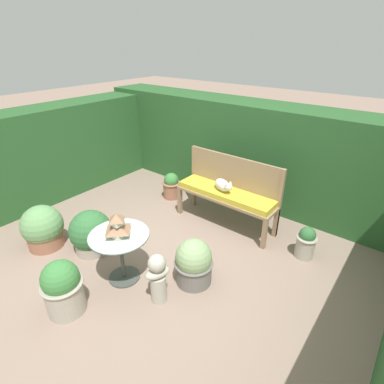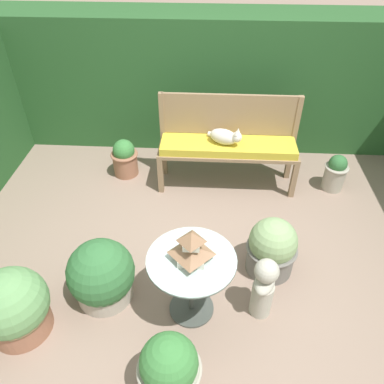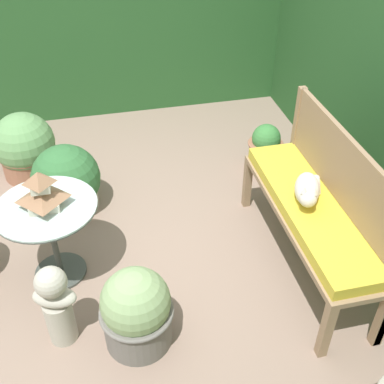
{
  "view_description": "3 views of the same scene",
  "coord_description": "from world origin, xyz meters",
  "px_view_note": "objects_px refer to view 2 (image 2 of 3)",
  "views": [
    {
      "loc": [
        2.25,
        -2.24,
        2.63
      ],
      "look_at": [
        -0.04,
        0.65,
        0.72
      ],
      "focal_mm": 28.0,
      "sensor_mm": 36.0,
      "label": 1
    },
    {
      "loc": [
        -0.02,
        -2.43,
        2.79
      ],
      "look_at": [
        -0.19,
        0.43,
        0.47
      ],
      "focal_mm": 35.0,
      "sensor_mm": 36.0,
      "label": 2
    },
    {
      "loc": [
        2.48,
        -0.18,
        2.67
      ],
      "look_at": [
        -0.2,
        0.44,
        0.53
      ],
      "focal_mm": 45.0,
      "sensor_mm": 36.0,
      "label": 3
    }
  ],
  "objects_px": {
    "potted_plant_hedge_corner": "(125,158)",
    "potted_plant_bench_right": "(170,372)",
    "potted_plant_table_far": "(272,248)",
    "pagoda_birdhouse": "(191,248)",
    "potted_plant_patio_mid": "(102,275)",
    "potted_plant_path_edge": "(14,307)",
    "garden_bench": "(228,149)",
    "patio_table": "(191,271)",
    "garden_bust": "(264,287)",
    "potted_plant_bench_left": "(335,172)",
    "cat": "(225,137)"
  },
  "relations": [
    {
      "from": "garden_bench",
      "to": "potted_plant_table_far",
      "type": "relative_size",
      "value": 2.74
    },
    {
      "from": "pagoda_birdhouse",
      "to": "garden_bust",
      "type": "bearing_deg",
      "value": 1.49
    },
    {
      "from": "potted_plant_bench_left",
      "to": "potted_plant_bench_right",
      "type": "relative_size",
      "value": 0.71
    },
    {
      "from": "garden_bench",
      "to": "potted_plant_patio_mid",
      "type": "relative_size",
      "value": 2.67
    },
    {
      "from": "potted_plant_path_edge",
      "to": "patio_table",
      "type": "bearing_deg",
      "value": 10.76
    },
    {
      "from": "potted_plant_patio_mid",
      "to": "potted_plant_path_edge",
      "type": "relative_size",
      "value": 0.95
    },
    {
      "from": "garden_bench",
      "to": "garden_bust",
      "type": "bearing_deg",
      "value": -81.29
    },
    {
      "from": "potted_plant_hedge_corner",
      "to": "potted_plant_bench_right",
      "type": "bearing_deg",
      "value": -72.34
    },
    {
      "from": "potted_plant_patio_mid",
      "to": "potted_plant_bench_left",
      "type": "bearing_deg",
      "value": 35.45
    },
    {
      "from": "garden_bench",
      "to": "potted_plant_patio_mid",
      "type": "distance_m",
      "value": 2.0
    },
    {
      "from": "garden_bust",
      "to": "potted_plant_hedge_corner",
      "type": "distance_m",
      "value": 2.43
    },
    {
      "from": "cat",
      "to": "pagoda_birdhouse",
      "type": "relative_size",
      "value": 1.37
    },
    {
      "from": "pagoda_birdhouse",
      "to": "garden_bust",
      "type": "xyz_separation_m",
      "value": [
        0.58,
        0.01,
        -0.43
      ]
    },
    {
      "from": "garden_bench",
      "to": "potted_plant_path_edge",
      "type": "distance_m",
      "value": 2.63
    },
    {
      "from": "garden_bench",
      "to": "potted_plant_hedge_corner",
      "type": "height_order",
      "value": "garden_bench"
    },
    {
      "from": "garden_bust",
      "to": "potted_plant_patio_mid",
      "type": "distance_m",
      "value": 1.35
    },
    {
      "from": "cat",
      "to": "potted_plant_bench_right",
      "type": "relative_size",
      "value": 0.6
    },
    {
      "from": "patio_table",
      "to": "potted_plant_table_far",
      "type": "relative_size",
      "value": 1.2
    },
    {
      "from": "garden_bench",
      "to": "potted_plant_bench_right",
      "type": "xyz_separation_m",
      "value": [
        -0.41,
        -2.47,
        -0.18
      ]
    },
    {
      "from": "garden_bust",
      "to": "garden_bench",
      "type": "bearing_deg",
      "value": 29.12
    },
    {
      "from": "patio_table",
      "to": "potted_plant_hedge_corner",
      "type": "relative_size",
      "value": 1.45
    },
    {
      "from": "cat",
      "to": "potted_plant_hedge_corner",
      "type": "relative_size",
      "value": 0.8
    },
    {
      "from": "potted_plant_table_far",
      "to": "potted_plant_path_edge",
      "type": "relative_size",
      "value": 0.93
    },
    {
      "from": "potted_plant_table_far",
      "to": "potted_plant_hedge_corner",
      "type": "bearing_deg",
      "value": 138.81
    },
    {
      "from": "potted_plant_bench_right",
      "to": "potted_plant_patio_mid",
      "type": "xyz_separation_m",
      "value": [
        -0.66,
        0.8,
        -0.05
      ]
    },
    {
      "from": "patio_table",
      "to": "garden_bust",
      "type": "height_order",
      "value": "patio_table"
    },
    {
      "from": "potted_plant_hedge_corner",
      "to": "garden_bust",
      "type": "bearing_deg",
      "value": -51.52
    },
    {
      "from": "potted_plant_table_far",
      "to": "potted_plant_bench_left",
      "type": "bearing_deg",
      "value": 55.51
    },
    {
      "from": "patio_table",
      "to": "potted_plant_path_edge",
      "type": "distance_m",
      "value": 1.4
    },
    {
      "from": "garden_bust",
      "to": "potted_plant_bench_right",
      "type": "distance_m",
      "value": 0.99
    },
    {
      "from": "pagoda_birdhouse",
      "to": "potted_plant_bench_right",
      "type": "bearing_deg",
      "value": -98.36
    },
    {
      "from": "patio_table",
      "to": "potted_plant_patio_mid",
      "type": "bearing_deg",
      "value": 172.58
    },
    {
      "from": "potted_plant_hedge_corner",
      "to": "potted_plant_table_far",
      "type": "xyz_separation_m",
      "value": [
        1.64,
        -1.43,
        0.04
      ]
    },
    {
      "from": "patio_table",
      "to": "potted_plant_table_far",
      "type": "xyz_separation_m",
      "value": [
        0.7,
        0.49,
        -0.23
      ]
    },
    {
      "from": "potted_plant_hedge_corner",
      "to": "pagoda_birdhouse",
      "type": "bearing_deg",
      "value": -63.97
    },
    {
      "from": "potted_plant_table_far",
      "to": "potted_plant_path_edge",
      "type": "distance_m",
      "value": 2.19
    },
    {
      "from": "garden_bust",
      "to": "potted_plant_table_far",
      "type": "relative_size",
      "value": 1.07
    },
    {
      "from": "potted_plant_table_far",
      "to": "potted_plant_path_edge",
      "type": "xyz_separation_m",
      "value": [
        -2.06,
        -0.75,
        0.01
      ]
    },
    {
      "from": "garden_bench",
      "to": "pagoda_birdhouse",
      "type": "distance_m",
      "value": 1.82
    },
    {
      "from": "pagoda_birdhouse",
      "to": "potted_plant_patio_mid",
      "type": "relative_size",
      "value": 0.47
    },
    {
      "from": "garden_bench",
      "to": "potted_plant_bench_left",
      "type": "height_order",
      "value": "garden_bench"
    },
    {
      "from": "potted_plant_hedge_corner",
      "to": "potted_plant_table_far",
      "type": "height_order",
      "value": "potted_plant_table_far"
    },
    {
      "from": "patio_table",
      "to": "pagoda_birdhouse",
      "type": "xyz_separation_m",
      "value": [
        -0.0,
        -0.0,
        0.25
      ]
    },
    {
      "from": "garden_bust",
      "to": "potted_plant_hedge_corner",
      "type": "xyz_separation_m",
      "value": [
        -1.51,
        1.9,
        -0.1
      ]
    },
    {
      "from": "pagoda_birdhouse",
      "to": "potted_plant_table_far",
      "type": "height_order",
      "value": "pagoda_birdhouse"
    },
    {
      "from": "pagoda_birdhouse",
      "to": "potted_plant_patio_mid",
      "type": "height_order",
      "value": "pagoda_birdhouse"
    },
    {
      "from": "garden_bench",
      "to": "patio_table",
      "type": "bearing_deg",
      "value": -99.86
    },
    {
      "from": "garden_bench",
      "to": "pagoda_birdhouse",
      "type": "xyz_separation_m",
      "value": [
        -0.31,
        -1.77,
        0.26
      ]
    },
    {
      "from": "pagoda_birdhouse",
      "to": "potted_plant_bench_left",
      "type": "distance_m",
      "value": 2.43
    },
    {
      "from": "potted_plant_bench_right",
      "to": "potted_plant_table_far",
      "type": "relative_size",
      "value": 1.11
    }
  ]
}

